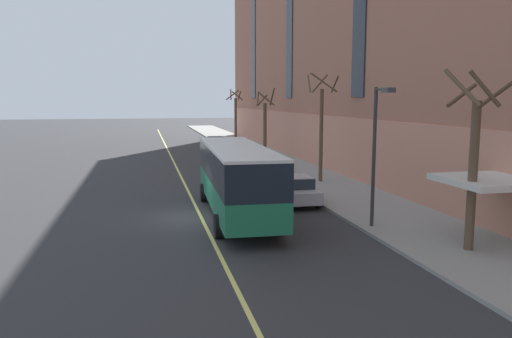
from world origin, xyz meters
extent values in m
plane|color=#303033|center=(0.00, 0.00, 0.00)|extent=(260.00, 260.00, 0.00)
cube|color=gray|center=(9.38, 3.00, 0.07)|extent=(5.28, 160.00, 0.15)
cube|color=tan|center=(11.95, 0.00, 2.20)|extent=(0.14, 110.00, 4.40)
cube|color=silver|center=(10.42, -7.46, 2.60)|extent=(3.20, 3.40, 0.24)
cube|color=#1E704C|center=(1.95, -0.43, 1.23)|extent=(3.00, 11.74, 1.22)
cube|color=black|center=(1.95, -0.43, 2.59)|extent=(3.01, 11.74, 1.50)
cube|color=white|center=(1.95, -0.43, 3.40)|extent=(3.03, 11.74, 0.12)
cube|color=#19232D|center=(2.16, 5.42, 2.44)|extent=(2.37, 0.17, 1.12)
cube|color=orange|center=(2.16, 5.43, 3.16)|extent=(1.81, 0.13, 0.28)
cube|color=black|center=(2.16, 5.44, 0.72)|extent=(2.53, 0.21, 0.24)
cube|color=white|center=(1.26, 5.48, 0.97)|extent=(0.28, 0.07, 0.18)
cube|color=white|center=(3.06, 5.41, 0.97)|extent=(0.28, 0.07, 0.18)
cylinder|color=black|center=(0.81, 3.69, 0.50)|extent=(0.34, 1.01, 1.00)
cylinder|color=black|center=(3.38, 3.60, 0.50)|extent=(0.34, 1.01, 1.00)
cylinder|color=black|center=(0.53, -3.88, 0.50)|extent=(0.34, 1.01, 1.00)
cylinder|color=black|center=(3.11, -3.97, 0.50)|extent=(0.34, 1.01, 1.00)
cube|color=#B7B7BC|center=(5.67, 22.74, 0.64)|extent=(1.88, 4.77, 0.64)
cube|color=#232D38|center=(5.68, 22.51, 1.24)|extent=(1.58, 2.17, 0.56)
cube|color=#B7B7BC|center=(5.68, 22.51, 1.54)|extent=(1.54, 2.08, 0.04)
cylinder|color=black|center=(4.78, 24.17, 0.32)|extent=(0.24, 0.65, 0.64)
cylinder|color=black|center=(6.45, 24.23, 0.32)|extent=(0.24, 0.65, 0.64)
cylinder|color=black|center=(4.88, 21.25, 0.32)|extent=(0.24, 0.65, 0.64)
cylinder|color=black|center=(6.56, 21.32, 0.32)|extent=(0.24, 0.65, 0.64)
cube|color=#BCAD89|center=(5.57, 16.67, 0.64)|extent=(1.94, 4.66, 0.64)
cube|color=#232D38|center=(5.57, 16.43, 1.24)|extent=(1.66, 2.12, 0.56)
cube|color=#BCAD89|center=(5.57, 16.43, 1.54)|extent=(1.62, 2.02, 0.04)
cylinder|color=black|center=(4.72, 18.12, 0.32)|extent=(0.24, 0.65, 0.64)
cylinder|color=black|center=(6.50, 18.07, 0.32)|extent=(0.24, 0.65, 0.64)
cylinder|color=black|center=(4.65, 15.26, 0.32)|extent=(0.24, 0.65, 0.64)
cylinder|color=black|center=(6.43, 15.21, 0.32)|extent=(0.24, 0.65, 0.64)
cube|color=#B7B7BC|center=(5.62, 2.02, 0.64)|extent=(1.88, 4.58, 0.64)
cube|color=#232D38|center=(5.62, 1.79, 1.24)|extent=(1.61, 2.08, 0.56)
cube|color=#B7B7BC|center=(5.62, 1.79, 1.54)|extent=(1.58, 1.99, 0.04)
cylinder|color=black|center=(4.77, 3.45, 0.32)|extent=(0.23, 0.64, 0.64)
cylinder|color=black|center=(6.53, 3.41, 0.32)|extent=(0.23, 0.64, 0.64)
cylinder|color=black|center=(4.72, 0.63, 0.32)|extent=(0.23, 0.64, 0.64)
cylinder|color=black|center=(6.47, 0.59, 0.32)|extent=(0.23, 0.64, 0.64)
cube|color=black|center=(5.48, 31.69, 0.64)|extent=(2.00, 4.41, 0.64)
cube|color=#232D38|center=(5.49, 31.47, 1.24)|extent=(1.69, 2.02, 0.56)
cube|color=black|center=(5.49, 31.47, 1.54)|extent=(1.65, 1.93, 0.04)
cylinder|color=black|center=(4.53, 33.00, 0.32)|extent=(0.24, 0.65, 0.64)
cylinder|color=black|center=(6.33, 33.07, 0.32)|extent=(0.24, 0.65, 0.64)
cylinder|color=black|center=(4.64, 30.31, 0.32)|extent=(0.24, 0.65, 0.64)
cylinder|color=black|center=(6.43, 30.38, 0.32)|extent=(0.24, 0.65, 0.64)
cylinder|color=brown|center=(9.29, -8.01, 2.90)|extent=(0.33, 0.33, 5.49)
cylinder|color=brown|center=(10.06, -7.99, 5.85)|extent=(0.20, 1.61, 0.94)
cylinder|color=brown|center=(9.12, -7.34, 5.83)|extent=(1.45, 0.51, 0.91)
cylinder|color=brown|center=(8.53, -8.20, 6.08)|extent=(0.55, 1.65, 1.39)
cylinder|color=brown|center=(9.17, -8.54, 6.05)|extent=(1.20, 0.42, 1.31)
cylinder|color=brown|center=(9.29, 7.96, 3.26)|extent=(0.25, 0.25, 6.22)
cylinder|color=brown|center=(10.15, 7.85, 6.67)|extent=(0.34, 1.79, 1.10)
cylinder|color=brown|center=(9.32, 8.47, 6.74)|extent=(1.10, 0.16, 1.21)
cylinder|color=brown|center=(8.45, 8.16, 6.73)|extent=(0.51, 1.76, 1.23)
cylinder|color=brown|center=(9.11, 7.12, 6.76)|extent=(1.78, 0.49, 1.29)
cylinder|color=brown|center=(9.29, 23.93, 2.73)|extent=(0.34, 0.34, 5.17)
cylinder|color=brown|center=(10.02, 23.95, 5.92)|extent=(0.18, 1.57, 1.71)
cylinder|color=brown|center=(9.16, 24.42, 5.60)|extent=(1.12, 0.44, 1.08)
cylinder|color=brown|center=(8.63, 24.13, 5.72)|extent=(0.57, 1.46, 1.31)
cylinder|color=brown|center=(9.21, 23.14, 5.76)|extent=(1.69, 0.32, 1.40)
cylinder|color=brown|center=(9.29, 39.90, 2.99)|extent=(0.32, 0.32, 5.68)
cylinder|color=brown|center=(9.81, 39.98, 6.17)|extent=(0.31, 1.16, 1.17)
cylinder|color=brown|center=(9.06, 40.78, 6.25)|extent=(1.87, 0.63, 1.35)
cylinder|color=brown|center=(8.71, 39.98, 6.30)|extent=(0.32, 1.30, 1.43)
cylinder|color=brown|center=(9.40, 39.19, 6.14)|extent=(1.52, 0.37, 1.14)
cylinder|color=#2D2D30|center=(7.34, -3.98, 3.17)|extent=(0.16, 0.16, 6.05)
cylinder|color=#2D2D30|center=(7.34, -4.53, 6.10)|extent=(0.10, 1.10, 0.10)
cube|color=#3D3D3F|center=(7.34, -5.08, 6.05)|extent=(0.36, 0.60, 0.20)
cube|color=#E0D66B|center=(0.25, 3.00, 0.00)|extent=(0.16, 140.00, 0.01)
camera|label=1|loc=(-2.34, -23.76, 5.67)|focal=35.00mm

